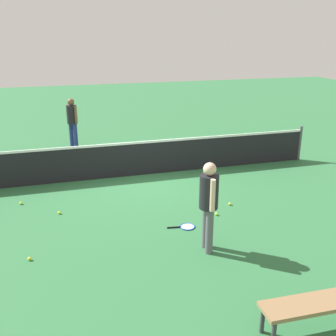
{
  "coord_description": "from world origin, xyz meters",
  "views": [
    {
      "loc": [
        -2.17,
        -10.21,
        3.85
      ],
      "look_at": [
        0.14,
        -2.13,
        0.9
      ],
      "focal_mm": 42.19,
      "sensor_mm": 36.0,
      "label": 1
    }
  ],
  "objects_px": {
    "tennis_ball_midcourt": "(29,259)",
    "tennis_ball_baseline": "(230,204)",
    "courtside_bench": "(315,306)",
    "player_near_side": "(209,200)",
    "tennis_ball_stray_left": "(217,214)",
    "tennis_ball_near_player": "(21,203)",
    "tennis_racket_near_player": "(186,227)",
    "tennis_ball_by_net": "(59,213)",
    "tennis_racket_far_player": "(88,152)",
    "player_far_side": "(72,119)"
  },
  "relations": [
    {
      "from": "tennis_ball_near_player",
      "to": "tennis_ball_by_net",
      "type": "xyz_separation_m",
      "value": [
        0.85,
        -0.77,
        0.0
      ]
    },
    {
      "from": "tennis_ball_by_net",
      "to": "player_far_side",
      "type": "bearing_deg",
      "value": 83.14
    },
    {
      "from": "tennis_racket_far_player",
      "to": "tennis_ball_midcourt",
      "type": "distance_m",
      "value": 6.52
    },
    {
      "from": "tennis_ball_near_player",
      "to": "player_near_side",
      "type": "bearing_deg",
      "value": -41.67
    },
    {
      "from": "tennis_ball_midcourt",
      "to": "tennis_ball_baseline",
      "type": "distance_m",
      "value": 4.53
    },
    {
      "from": "player_far_side",
      "to": "tennis_ball_stray_left",
      "type": "distance_m",
      "value": 6.9
    },
    {
      "from": "tennis_ball_midcourt",
      "to": "tennis_ball_stray_left",
      "type": "xyz_separation_m",
      "value": [
        3.87,
        0.76,
        0.0
      ]
    },
    {
      "from": "player_near_side",
      "to": "tennis_ball_baseline",
      "type": "bearing_deg",
      "value": 53.93
    },
    {
      "from": "player_far_side",
      "to": "tennis_ball_near_player",
      "type": "height_order",
      "value": "player_far_side"
    },
    {
      "from": "tennis_ball_near_player",
      "to": "tennis_ball_midcourt",
      "type": "relative_size",
      "value": 1.0
    },
    {
      "from": "tennis_ball_baseline",
      "to": "tennis_ball_stray_left",
      "type": "bearing_deg",
      "value": -140.69
    },
    {
      "from": "courtside_bench",
      "to": "tennis_ball_midcourt",
      "type": "bearing_deg",
      "value": 142.54
    },
    {
      "from": "player_far_side",
      "to": "tennis_ball_baseline",
      "type": "relative_size",
      "value": 25.76
    },
    {
      "from": "player_near_side",
      "to": "tennis_ball_stray_left",
      "type": "xyz_separation_m",
      "value": [
        0.72,
        1.27,
        -0.98
      ]
    },
    {
      "from": "tennis_racket_near_player",
      "to": "tennis_racket_far_player",
      "type": "relative_size",
      "value": 1.05
    },
    {
      "from": "player_far_side",
      "to": "tennis_ball_near_player",
      "type": "bearing_deg",
      "value": -108.27
    },
    {
      "from": "tennis_ball_near_player",
      "to": "tennis_ball_by_net",
      "type": "height_order",
      "value": "same"
    },
    {
      "from": "player_near_side",
      "to": "tennis_ball_near_player",
      "type": "xyz_separation_m",
      "value": [
        -3.44,
        3.06,
        -0.98
      ]
    },
    {
      "from": "player_near_side",
      "to": "tennis_ball_stray_left",
      "type": "distance_m",
      "value": 1.76
    },
    {
      "from": "player_near_side",
      "to": "tennis_racket_near_player",
      "type": "xyz_separation_m",
      "value": [
        -0.09,
        0.94,
        -1.0
      ]
    },
    {
      "from": "player_near_side",
      "to": "tennis_racket_far_player",
      "type": "distance_m",
      "value": 7.08
    },
    {
      "from": "tennis_ball_by_net",
      "to": "tennis_ball_baseline",
      "type": "relative_size",
      "value": 1.0
    },
    {
      "from": "tennis_ball_midcourt",
      "to": "tennis_ball_by_net",
      "type": "bearing_deg",
      "value": 72.73
    },
    {
      "from": "tennis_ball_stray_left",
      "to": "tennis_ball_baseline",
      "type": "bearing_deg",
      "value": 39.31
    },
    {
      "from": "player_near_side",
      "to": "tennis_racket_far_player",
      "type": "relative_size",
      "value": 2.97
    },
    {
      "from": "courtside_bench",
      "to": "player_near_side",
      "type": "bearing_deg",
      "value": 104.31
    },
    {
      "from": "tennis_ball_near_player",
      "to": "tennis_ball_by_net",
      "type": "bearing_deg",
      "value": -42.29
    },
    {
      "from": "tennis_racket_far_player",
      "to": "tennis_ball_stray_left",
      "type": "distance_m",
      "value": 6.01
    },
    {
      "from": "player_near_side",
      "to": "player_far_side",
      "type": "distance_m",
      "value": 7.8
    },
    {
      "from": "tennis_ball_by_net",
      "to": "tennis_ball_stray_left",
      "type": "xyz_separation_m",
      "value": [
        3.32,
        -1.02,
        0.0
      ]
    },
    {
      "from": "tennis_ball_midcourt",
      "to": "tennis_ball_stray_left",
      "type": "bearing_deg",
      "value": 11.07
    },
    {
      "from": "player_near_side",
      "to": "tennis_ball_stray_left",
      "type": "relative_size",
      "value": 25.76
    },
    {
      "from": "tennis_ball_baseline",
      "to": "courtside_bench",
      "type": "distance_m",
      "value": 4.11
    },
    {
      "from": "tennis_ball_by_net",
      "to": "tennis_ball_midcourt",
      "type": "bearing_deg",
      "value": -107.27
    },
    {
      "from": "tennis_ball_by_net",
      "to": "tennis_ball_stray_left",
      "type": "height_order",
      "value": "same"
    },
    {
      "from": "tennis_ball_near_player",
      "to": "tennis_ball_stray_left",
      "type": "xyz_separation_m",
      "value": [
        4.17,
        -1.79,
        0.0
      ]
    },
    {
      "from": "player_far_side",
      "to": "tennis_ball_by_net",
      "type": "distance_m",
      "value": 5.38
    },
    {
      "from": "player_near_side",
      "to": "tennis_racket_near_player",
      "type": "bearing_deg",
      "value": 95.61
    },
    {
      "from": "player_far_side",
      "to": "tennis_racket_far_player",
      "type": "relative_size",
      "value": 2.97
    },
    {
      "from": "tennis_racket_near_player",
      "to": "tennis_ball_near_player",
      "type": "height_order",
      "value": "tennis_ball_near_player"
    },
    {
      "from": "tennis_ball_baseline",
      "to": "player_far_side",
      "type": "bearing_deg",
      "value": 118.57
    },
    {
      "from": "tennis_ball_stray_left",
      "to": "player_near_side",
      "type": "bearing_deg",
      "value": -119.63
    },
    {
      "from": "tennis_ball_baseline",
      "to": "courtside_bench",
      "type": "xyz_separation_m",
      "value": [
        -0.63,
        -4.04,
        0.38
      ]
    },
    {
      "from": "tennis_ball_by_net",
      "to": "courtside_bench",
      "type": "height_order",
      "value": "courtside_bench"
    },
    {
      "from": "player_near_side",
      "to": "player_far_side",
      "type": "xyz_separation_m",
      "value": [
        -1.96,
        7.55,
        0.0
      ]
    },
    {
      "from": "tennis_racket_far_player",
      "to": "tennis_ball_baseline",
      "type": "relative_size",
      "value": 8.68
    },
    {
      "from": "tennis_ball_near_player",
      "to": "courtside_bench",
      "type": "distance_m",
      "value": 6.77
    },
    {
      "from": "courtside_bench",
      "to": "tennis_ball_near_player",
      "type": "bearing_deg",
      "value": 126.73
    },
    {
      "from": "tennis_racket_near_player",
      "to": "tennis_ball_baseline",
      "type": "relative_size",
      "value": 9.11
    },
    {
      "from": "tennis_racket_far_player",
      "to": "tennis_ball_stray_left",
      "type": "bearing_deg",
      "value": -67.76
    }
  ]
}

